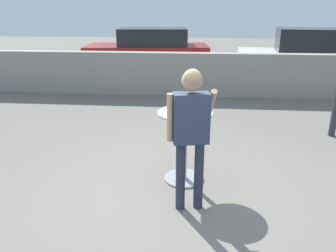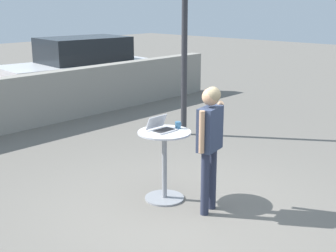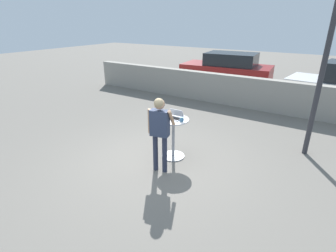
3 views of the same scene
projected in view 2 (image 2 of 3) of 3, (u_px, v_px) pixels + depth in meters
name	position (u px, v px, depth m)	size (l,w,h in m)	color
ground_plane	(184.00, 213.00, 6.18)	(50.00, 50.00, 0.00)	slate
cafe_table	(164.00, 159.00, 6.47)	(0.73, 0.73, 0.99)	gray
laptop	(161.00, 128.00, 6.40)	(0.35, 0.30, 0.20)	#B7BABF
coffee_mug	(178.00, 125.00, 6.51)	(0.12, 0.08, 0.10)	#336084
standing_person	(210.00, 134.00, 5.96)	(0.54, 0.43, 1.68)	#282D42
parked_car_further_down	(80.00, 68.00, 13.30)	(4.53, 2.30, 1.72)	silver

